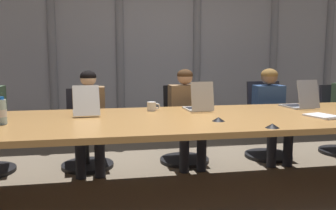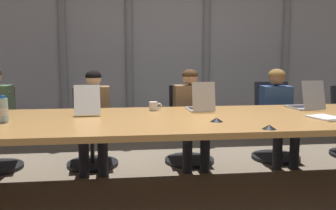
{
  "view_description": "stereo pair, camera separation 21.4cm",
  "coord_description": "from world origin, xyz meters",
  "px_view_note": "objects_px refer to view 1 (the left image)",
  "views": [
    {
      "loc": [
        -0.99,
        -3.25,
        1.3
      ],
      "look_at": [
        -0.35,
        0.13,
        0.83
      ],
      "focal_mm": 39.44,
      "sensor_mm": 36.0,
      "label": 1
    },
    {
      "loc": [
        -0.78,
        -3.28,
        1.3
      ],
      "look_at": [
        -0.35,
        0.13,
        0.83
      ],
      "focal_mm": 39.44,
      "sensor_mm": 36.0,
      "label": 2
    }
  ],
  "objects_px": {
    "person_right_mid": "(271,108)",
    "laptop_left_mid": "(86,108)",
    "conference_mic_right_side": "(218,119)",
    "spiral_notepad": "(323,116)",
    "office_chair_right_mid": "(267,129)",
    "conference_mic_left_side": "(272,126)",
    "coffee_mug_near": "(152,106)",
    "water_bottle_primary": "(2,112)",
    "person_center": "(187,112)",
    "laptop_center": "(198,105)",
    "office_chair_center": "(184,134)",
    "office_chair_left_mid": "(87,138)",
    "laptop_right_mid": "(300,103)",
    "person_left_mid": "(89,115)"
  },
  "relations": [
    {
      "from": "laptop_center",
      "to": "person_center",
      "type": "xyz_separation_m",
      "value": [
        0.01,
        0.56,
        -0.16
      ]
    },
    {
      "from": "office_chair_center",
      "to": "water_bottle_primary",
      "type": "bearing_deg",
      "value": -57.91
    },
    {
      "from": "coffee_mug_near",
      "to": "conference_mic_left_side",
      "type": "distance_m",
      "value": 1.33
    },
    {
      "from": "office_chair_left_mid",
      "to": "person_center",
      "type": "height_order",
      "value": "person_center"
    },
    {
      "from": "laptop_left_mid",
      "to": "conference_mic_left_side",
      "type": "height_order",
      "value": "laptop_left_mid"
    },
    {
      "from": "laptop_center",
      "to": "person_right_mid",
      "type": "distance_m",
      "value": 1.23
    },
    {
      "from": "laptop_center",
      "to": "conference_mic_left_side",
      "type": "xyz_separation_m",
      "value": [
        0.33,
        -0.97,
        -0.04
      ]
    },
    {
      "from": "person_center",
      "to": "conference_mic_right_side",
      "type": "relative_size",
      "value": 10.3
    },
    {
      "from": "laptop_right_mid",
      "to": "coffee_mug_near",
      "type": "relative_size",
      "value": 3.08
    },
    {
      "from": "laptop_left_mid",
      "to": "conference_mic_right_side",
      "type": "height_order",
      "value": "laptop_left_mid"
    },
    {
      "from": "laptop_right_mid",
      "to": "conference_mic_right_side",
      "type": "bearing_deg",
      "value": 111.66
    },
    {
      "from": "person_center",
      "to": "conference_mic_right_side",
      "type": "distance_m",
      "value": 1.18
    },
    {
      "from": "person_right_mid",
      "to": "coffee_mug_near",
      "type": "xyz_separation_m",
      "value": [
        -1.55,
        -0.47,
        0.13
      ]
    },
    {
      "from": "person_center",
      "to": "person_right_mid",
      "type": "bearing_deg",
      "value": 89.02
    },
    {
      "from": "person_center",
      "to": "water_bottle_primary",
      "type": "bearing_deg",
      "value": -62.52
    },
    {
      "from": "conference_mic_left_side",
      "to": "spiral_notepad",
      "type": "height_order",
      "value": "conference_mic_left_side"
    },
    {
      "from": "office_chair_right_mid",
      "to": "coffee_mug_near",
      "type": "height_order",
      "value": "office_chair_right_mid"
    },
    {
      "from": "laptop_left_mid",
      "to": "spiral_notepad",
      "type": "xyz_separation_m",
      "value": [
        2.15,
        -0.58,
        -0.05
      ]
    },
    {
      "from": "laptop_left_mid",
      "to": "office_chair_right_mid",
      "type": "height_order",
      "value": "laptop_left_mid"
    },
    {
      "from": "conference_mic_right_side",
      "to": "spiral_notepad",
      "type": "distance_m",
      "value": 1.02
    },
    {
      "from": "laptop_left_mid",
      "to": "office_chair_center",
      "type": "distance_m",
      "value": 1.43
    },
    {
      "from": "office_chair_right_mid",
      "to": "laptop_center",
      "type": "bearing_deg",
      "value": -55.0
    },
    {
      "from": "office_chair_right_mid",
      "to": "water_bottle_primary",
      "type": "distance_m",
      "value": 3.16
    },
    {
      "from": "office_chair_left_mid",
      "to": "laptop_left_mid",
      "type": "bearing_deg",
      "value": -2.5
    },
    {
      "from": "laptop_right_mid",
      "to": "person_left_mid",
      "type": "xyz_separation_m",
      "value": [
        -2.23,
        0.58,
        -0.17
      ]
    },
    {
      "from": "office_chair_left_mid",
      "to": "conference_mic_left_side",
      "type": "distance_m",
      "value": 2.29
    },
    {
      "from": "water_bottle_primary",
      "to": "conference_mic_left_side",
      "type": "xyz_separation_m",
      "value": [
        2.12,
        -0.56,
        -0.09
      ]
    },
    {
      "from": "conference_mic_left_side",
      "to": "spiral_notepad",
      "type": "bearing_deg",
      "value": 28.74
    },
    {
      "from": "person_left_mid",
      "to": "conference_mic_left_side",
      "type": "relative_size",
      "value": 10.23
    },
    {
      "from": "office_chair_right_mid",
      "to": "conference_mic_left_side",
      "type": "xyz_separation_m",
      "value": [
        -0.79,
        -1.7,
        0.4
      ]
    },
    {
      "from": "office_chair_center",
      "to": "laptop_center",
      "type": "bearing_deg",
      "value": -1.33
    },
    {
      "from": "laptop_left_mid",
      "to": "office_chair_center",
      "type": "xyz_separation_m",
      "value": [
        1.14,
        0.73,
        -0.45
      ]
    },
    {
      "from": "laptop_left_mid",
      "to": "person_right_mid",
      "type": "height_order",
      "value": "person_right_mid"
    },
    {
      "from": "laptop_left_mid",
      "to": "office_chair_right_mid",
      "type": "distance_m",
      "value": 2.41
    },
    {
      "from": "person_left_mid",
      "to": "spiral_notepad",
      "type": "xyz_separation_m",
      "value": [
        2.14,
        -1.15,
        0.11
      ]
    },
    {
      "from": "person_center",
      "to": "office_chair_right_mid",
      "type": "bearing_deg",
      "value": 97.27
    },
    {
      "from": "office_chair_right_mid",
      "to": "person_center",
      "type": "height_order",
      "value": "person_center"
    },
    {
      "from": "office_chair_center",
      "to": "water_bottle_primary",
      "type": "relative_size",
      "value": 4.03
    },
    {
      "from": "water_bottle_primary",
      "to": "laptop_right_mid",
      "type": "bearing_deg",
      "value": 7.7
    },
    {
      "from": "office_chair_left_mid",
      "to": "conference_mic_right_side",
      "type": "xyz_separation_m",
      "value": [
        1.16,
        -1.33,
        0.42
      ]
    },
    {
      "from": "person_right_mid",
      "to": "conference_mic_right_side",
      "type": "distance_m",
      "value": 1.59
    },
    {
      "from": "person_left_mid",
      "to": "coffee_mug_near",
      "type": "height_order",
      "value": "person_left_mid"
    },
    {
      "from": "office_chair_left_mid",
      "to": "coffee_mug_near",
      "type": "distance_m",
      "value": 1.03
    },
    {
      "from": "office_chair_left_mid",
      "to": "conference_mic_right_side",
      "type": "bearing_deg",
      "value": 36.7
    },
    {
      "from": "office_chair_center",
      "to": "conference_mic_right_side",
      "type": "distance_m",
      "value": 1.39
    },
    {
      "from": "office_chair_left_mid",
      "to": "person_left_mid",
      "type": "distance_m",
      "value": 0.34
    },
    {
      "from": "office_chair_center",
      "to": "conference_mic_left_side",
      "type": "bearing_deg",
      "value": 10.49
    },
    {
      "from": "person_right_mid",
      "to": "laptop_left_mid",
      "type": "bearing_deg",
      "value": -72.4
    },
    {
      "from": "water_bottle_primary",
      "to": "conference_mic_right_side",
      "type": "height_order",
      "value": "water_bottle_primary"
    },
    {
      "from": "person_left_mid",
      "to": "coffee_mug_near",
      "type": "xyz_separation_m",
      "value": [
        0.64,
        -0.47,
        0.15
      ]
    }
  ]
}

